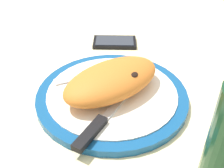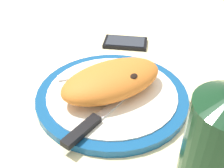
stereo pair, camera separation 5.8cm
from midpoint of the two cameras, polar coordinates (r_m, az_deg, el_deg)
ground_plane at (r=61.12cm, az=-2.71°, el=-4.19°), size 150.00×150.00×3.00cm
plate at (r=59.58cm, az=-2.78°, el=-2.42°), size 32.05×32.05×1.89cm
calzone at (r=57.23cm, az=-2.72°, el=0.73°), size 22.31×12.07×5.96cm
fork at (r=64.03cm, az=-8.27°, el=1.60°), size 16.84×5.67×0.40cm
knife at (r=51.65cm, az=-5.51°, el=-7.71°), size 21.92×10.66×1.20cm
smartphone at (r=80.68cm, az=-1.53°, el=8.48°), size 13.82×13.03×1.16cm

